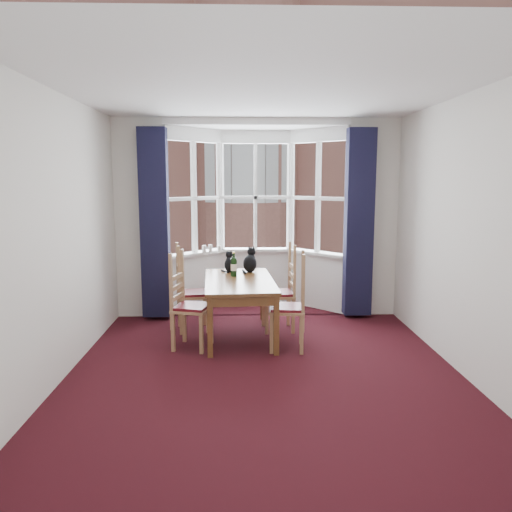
{
  "coord_description": "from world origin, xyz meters",
  "views": [
    {
      "loc": [
        -0.24,
        -4.84,
        1.96
      ],
      "look_at": [
        -0.05,
        1.05,
        1.05
      ],
      "focal_mm": 35.0,
      "sensor_mm": 36.0,
      "label": 1
    }
  ],
  "objects_px": {
    "cat_left": "(230,264)",
    "candle_short": "(210,248)",
    "candle_tall": "(204,249)",
    "dining_table": "(239,286)",
    "chair_right_far": "(285,294)",
    "chair_left_far": "(186,295)",
    "candle_extra": "(220,249)",
    "chair_right_near": "(295,309)",
    "wine_bottle": "(234,266)",
    "chair_left_near": "(185,308)",
    "cat_right": "(250,262)"
  },
  "relations": [
    {
      "from": "candle_tall",
      "to": "candle_extra",
      "type": "distance_m",
      "value": 0.23
    },
    {
      "from": "dining_table",
      "to": "chair_right_far",
      "type": "distance_m",
      "value": 0.67
    },
    {
      "from": "chair_right_near",
      "to": "candle_short",
      "type": "bearing_deg",
      "value": 119.71
    },
    {
      "from": "chair_right_near",
      "to": "chair_right_far",
      "type": "height_order",
      "value": "same"
    },
    {
      "from": "dining_table",
      "to": "candle_tall",
      "type": "relative_size",
      "value": 15.12
    },
    {
      "from": "chair_right_far",
      "to": "wine_bottle",
      "type": "height_order",
      "value": "wine_bottle"
    },
    {
      "from": "chair_left_near",
      "to": "wine_bottle",
      "type": "bearing_deg",
      "value": 47.84
    },
    {
      "from": "chair_left_far",
      "to": "chair_right_far",
      "type": "bearing_deg",
      "value": -0.15
    },
    {
      "from": "chair_left_far",
      "to": "cat_right",
      "type": "distance_m",
      "value": 0.96
    },
    {
      "from": "cat_left",
      "to": "candle_extra",
      "type": "relative_size",
      "value": 2.99
    },
    {
      "from": "wine_bottle",
      "to": "candle_extra",
      "type": "relative_size",
      "value": 3.22
    },
    {
      "from": "chair_right_near",
      "to": "chair_right_far",
      "type": "xyz_separation_m",
      "value": [
        -0.05,
        0.77,
        0.0
      ]
    },
    {
      "from": "chair_left_near",
      "to": "wine_bottle",
      "type": "distance_m",
      "value": 0.93
    },
    {
      "from": "dining_table",
      "to": "candle_short",
      "type": "bearing_deg",
      "value": 107.51
    },
    {
      "from": "dining_table",
      "to": "candle_extra",
      "type": "xyz_separation_m",
      "value": [
        -0.3,
        1.41,
        0.27
      ]
    },
    {
      "from": "cat_right",
      "to": "wine_bottle",
      "type": "relative_size",
      "value": 1.12
    },
    {
      "from": "candle_short",
      "to": "chair_left_near",
      "type": "bearing_deg",
      "value": -96.35
    },
    {
      "from": "chair_left_near",
      "to": "candle_short",
      "type": "distance_m",
      "value": 1.86
    },
    {
      "from": "chair_right_far",
      "to": "candle_short",
      "type": "distance_m",
      "value": 1.6
    },
    {
      "from": "candle_tall",
      "to": "candle_short",
      "type": "height_order",
      "value": "candle_short"
    },
    {
      "from": "chair_left_near",
      "to": "wine_bottle",
      "type": "height_order",
      "value": "wine_bottle"
    },
    {
      "from": "chair_left_near",
      "to": "candle_tall",
      "type": "bearing_deg",
      "value": 86.48
    },
    {
      "from": "chair_right_far",
      "to": "candle_tall",
      "type": "bearing_deg",
      "value": 135.69
    },
    {
      "from": "cat_right",
      "to": "dining_table",
      "type": "bearing_deg",
      "value": -105.58
    },
    {
      "from": "chair_right_far",
      "to": "wine_bottle",
      "type": "relative_size",
      "value": 2.92
    },
    {
      "from": "chair_right_near",
      "to": "chair_right_far",
      "type": "relative_size",
      "value": 1.0
    },
    {
      "from": "dining_table",
      "to": "cat_right",
      "type": "height_order",
      "value": "cat_right"
    },
    {
      "from": "chair_left_near",
      "to": "candle_extra",
      "type": "distance_m",
      "value": 1.89
    },
    {
      "from": "cat_left",
      "to": "candle_tall",
      "type": "height_order",
      "value": "cat_left"
    },
    {
      "from": "chair_left_far",
      "to": "chair_left_near",
      "type": "bearing_deg",
      "value": -84.97
    },
    {
      "from": "dining_table",
      "to": "chair_right_far",
      "type": "bearing_deg",
      "value": 23.5
    },
    {
      "from": "dining_table",
      "to": "candle_extra",
      "type": "bearing_deg",
      "value": 102.05
    },
    {
      "from": "chair_right_far",
      "to": "candle_extra",
      "type": "bearing_deg",
      "value": 127.99
    },
    {
      "from": "chair_left_near",
      "to": "cat_left",
      "type": "xyz_separation_m",
      "value": [
        0.51,
        0.95,
        0.36
      ]
    },
    {
      "from": "chair_right_near",
      "to": "wine_bottle",
      "type": "distance_m",
      "value": 1.09
    },
    {
      "from": "chair_right_far",
      "to": "cat_right",
      "type": "height_order",
      "value": "cat_right"
    },
    {
      "from": "dining_table",
      "to": "chair_right_far",
      "type": "height_order",
      "value": "chair_right_far"
    },
    {
      "from": "chair_left_near",
      "to": "dining_table",
      "type": "bearing_deg",
      "value": 32.32
    },
    {
      "from": "chair_right_near",
      "to": "candle_extra",
      "type": "xyz_separation_m",
      "value": [
        -0.94,
        1.91,
        0.45
      ]
    },
    {
      "from": "cat_left",
      "to": "candle_short",
      "type": "xyz_separation_m",
      "value": [
        -0.31,
        0.84,
        0.09
      ]
    },
    {
      "from": "candle_tall",
      "to": "chair_right_far",
      "type": "bearing_deg",
      "value": -44.31
    },
    {
      "from": "chair_right_far",
      "to": "candle_short",
      "type": "relative_size",
      "value": 8.2
    },
    {
      "from": "dining_table",
      "to": "candle_tall",
      "type": "height_order",
      "value": "candle_tall"
    },
    {
      "from": "cat_left",
      "to": "wine_bottle",
      "type": "relative_size",
      "value": 0.93
    },
    {
      "from": "candle_tall",
      "to": "candle_short",
      "type": "bearing_deg",
      "value": 18.24
    },
    {
      "from": "dining_table",
      "to": "wine_bottle",
      "type": "height_order",
      "value": "wine_bottle"
    },
    {
      "from": "wine_bottle",
      "to": "candle_short",
      "type": "xyz_separation_m",
      "value": [
        -0.37,
        1.16,
        0.06
      ]
    },
    {
      "from": "cat_right",
      "to": "candle_short",
      "type": "relative_size",
      "value": 3.14
    },
    {
      "from": "cat_left",
      "to": "cat_right",
      "type": "xyz_separation_m",
      "value": [
        0.27,
        -0.02,
        0.02
      ]
    },
    {
      "from": "chair_left_far",
      "to": "candle_extra",
      "type": "height_order",
      "value": "candle_extra"
    }
  ]
}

